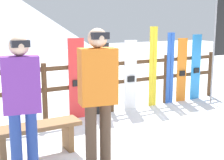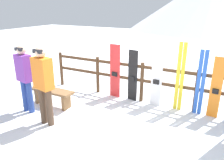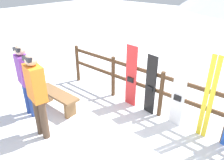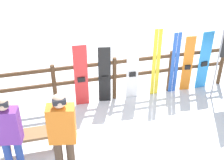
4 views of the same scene
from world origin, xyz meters
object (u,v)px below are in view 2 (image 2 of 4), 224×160
object	(u,v)px
snowboard_black_stripe	(133,76)
ski_pair_yellow	(180,77)
bench	(52,94)
ski_pair_blue	(201,83)
snowboard_red	(115,71)
snowboard_orange	(216,88)
person_orange	(43,81)
person_purple	(24,74)
snowboard_white	(157,79)

from	to	relation	value
snowboard_black_stripe	ski_pair_yellow	bearing A→B (deg)	0.16
bench	ski_pair_blue	size ratio (longest dim) A/B	0.77
snowboard_red	ski_pair_yellow	world-z (taller)	ski_pair_yellow
snowboard_red	ski_pair_blue	bearing A→B (deg)	0.08
ski_pair_blue	ski_pair_yellow	bearing A→B (deg)	180.00
ski_pair_yellow	bench	bearing A→B (deg)	-156.07
snowboard_red	snowboard_orange	world-z (taller)	snowboard_red
ski_pair_yellow	person_orange	bearing A→B (deg)	-139.07
person_orange	ski_pair_yellow	world-z (taller)	person_orange
ski_pair_yellow	ski_pair_blue	xyz separation A→B (m)	(0.49, 0.00, -0.07)
snowboard_black_stripe	ski_pair_blue	bearing A→B (deg)	0.11
person_purple	person_orange	world-z (taller)	person_orange
person_purple	ski_pair_blue	world-z (taller)	person_purple
snowboard_white	ski_pair_yellow	distance (m)	0.61
person_purple	person_orange	distance (m)	0.89
person_purple	ski_pair_blue	size ratio (longest dim) A/B	1.05
person_orange	snowboard_white	bearing A→B (deg)	48.74
snowboard_black_stripe	ski_pair_blue	distance (m)	1.76
snowboard_red	snowboard_white	size ratio (longest dim) A/B	1.05
snowboard_red	ski_pair_blue	size ratio (longest dim) A/B	0.96
ski_pair_blue	snowboard_orange	bearing A→B (deg)	-0.56
snowboard_orange	snowboard_red	bearing A→B (deg)	180.00
snowboard_orange	ski_pair_yellow	bearing A→B (deg)	179.77
snowboard_white	snowboard_red	bearing A→B (deg)	180.00
bench	person_purple	size ratio (longest dim) A/B	0.73
ski_pair_blue	bench	bearing A→B (deg)	-159.09
person_purple	person_orange	size ratio (longest dim) A/B	0.95
snowboard_white	ski_pair_blue	size ratio (longest dim) A/B	0.91
snowboard_black_stripe	ski_pair_blue	size ratio (longest dim) A/B	0.89
snowboard_white	ski_pair_yellow	world-z (taller)	ski_pair_yellow
snowboard_black_stripe	ski_pair_yellow	size ratio (longest dim) A/B	0.82
person_purple	ski_pair_blue	xyz separation A→B (m)	(3.80, 1.89, -0.18)
snowboard_black_stripe	ski_pair_blue	xyz separation A→B (m)	(1.75, 0.00, 0.09)
snowboard_red	snowboard_orange	bearing A→B (deg)	-0.00
person_orange	ski_pair_blue	world-z (taller)	person_orange
person_orange	snowboard_white	xyz separation A→B (m)	(1.86, 2.12, -0.30)
snowboard_orange	person_purple	bearing A→B (deg)	-155.58
person_purple	snowboard_black_stripe	bearing A→B (deg)	42.63
ski_pair_blue	person_purple	bearing A→B (deg)	-153.60
snowboard_red	snowboard_orange	xyz separation A→B (m)	(2.65, -0.00, -0.03)
person_orange	person_purple	bearing A→B (deg)	164.36
bench	ski_pair_blue	bearing A→B (deg)	20.91
person_orange	ski_pair_yellow	distance (m)	3.25
person_orange	ski_pair_blue	xyz separation A→B (m)	(2.94, 2.13, -0.23)
snowboard_black_stripe	ski_pair_blue	world-z (taller)	ski_pair_blue
bench	snowboard_black_stripe	world-z (taller)	snowboard_black_stripe
snowboard_red	snowboard_black_stripe	bearing A→B (deg)	-0.01
snowboard_red	ski_pair_blue	distance (m)	2.31
bench	person_orange	distance (m)	1.20
person_orange	snowboard_white	distance (m)	2.84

